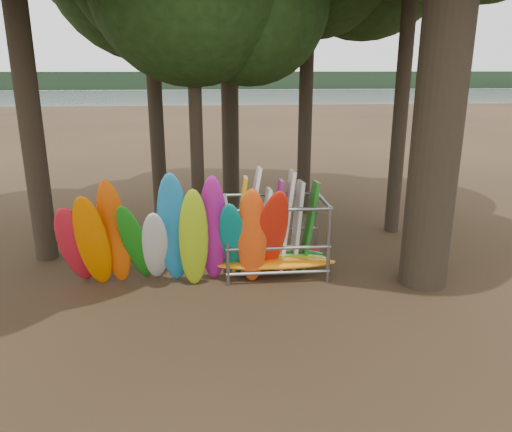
{
  "coord_description": "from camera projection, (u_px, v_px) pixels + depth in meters",
  "views": [
    {
      "loc": [
        -0.6,
        -11.09,
        5.21
      ],
      "look_at": [
        0.56,
        1.5,
        1.4
      ],
      "focal_mm": 35.0,
      "sensor_mm": 36.0,
      "label": 1
    }
  ],
  "objects": [
    {
      "name": "far_shore",
      "position": [
        211.0,
        81.0,
        116.45
      ],
      "size": [
        160.0,
        4.0,
        4.0
      ],
      "primitive_type": "cube",
      "color": "black",
      "rests_on": "ground"
    },
    {
      "name": "ground",
      "position": [
        239.0,
        289.0,
        12.13
      ],
      "size": [
        120.0,
        120.0,
        0.0
      ],
      "primitive_type": "plane",
      "color": "#47331E",
      "rests_on": "ground"
    },
    {
      "name": "lake",
      "position": [
        214.0,
        105.0,
        69.34
      ],
      "size": [
        160.0,
        160.0,
        0.0
      ],
      "primitive_type": "plane",
      "color": "gray",
      "rests_on": "ground"
    },
    {
      "name": "storage_rack",
      "position": [
        275.0,
        239.0,
        12.89
      ],
      "size": [
        3.04,
        1.52,
        2.78
      ],
      "color": "gray",
      "rests_on": "ground"
    },
    {
      "name": "kayak_row",
      "position": [
        175.0,
        238.0,
        11.82
      ],
      "size": [
        5.52,
        1.87,
        3.15
      ],
      "color": "red",
      "rests_on": "ground"
    }
  ]
}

